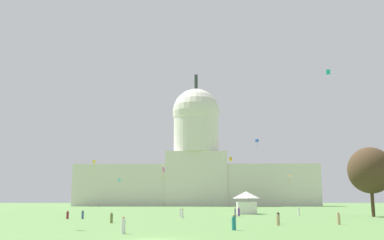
# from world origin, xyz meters

# --- Properties ---
(ground_plane) EXTENTS (800.00, 800.00, 0.00)m
(ground_plane) POSITION_xyz_m (0.00, 0.00, 0.00)
(ground_plane) COLOR #567F42
(capitol_building) EXTENTS (123.47, 24.80, 69.25)m
(capitol_building) POSITION_xyz_m (0.96, 191.05, 21.06)
(capitol_building) COLOR beige
(capitol_building) RESTS_ON ground_plane
(event_tent) EXTENTS (4.67, 7.16, 5.19)m
(event_tent) POSITION_xyz_m (14.29, 66.97, 2.56)
(event_tent) COLOR white
(event_tent) RESTS_ON ground_plane
(tree_east_mid) EXTENTS (11.83, 11.79, 13.61)m
(tree_east_mid) POSITION_xyz_m (37.37, 50.54, 9.02)
(tree_east_mid) COLOR #42301E
(tree_east_mid) RESTS_ON ground_plane
(person_white_mid_right) EXTENTS (0.54, 0.54, 1.68)m
(person_white_mid_right) POSITION_xyz_m (-3.83, 6.46, 0.76)
(person_white_mid_right) COLOR silver
(person_white_mid_right) RESTS_ON ground_plane
(person_tan_back_left) EXTENTS (0.52, 0.52, 1.65)m
(person_tan_back_left) POSITION_xyz_m (22.32, 23.02, 0.75)
(person_tan_back_left) COLOR tan
(person_tan_back_left) RESTS_ON ground_plane
(person_denim_mid_center) EXTENTS (0.43, 0.43, 1.56)m
(person_denim_mid_center) POSITION_xyz_m (-16.87, 40.06, 0.71)
(person_denim_mid_center) COLOR #3D5684
(person_denim_mid_center) RESTS_ON ground_plane
(person_white_back_right) EXTENTS (0.37, 0.37, 1.74)m
(person_white_back_right) POSITION_xyz_m (24.22, 56.76, 0.80)
(person_white_back_right) COLOR silver
(person_white_back_right) RESTS_ON ground_plane
(person_olive_front_left) EXTENTS (0.45, 0.45, 1.54)m
(person_olive_front_left) POSITION_xyz_m (-9.05, 26.43, 0.70)
(person_olive_front_left) COLOR olive
(person_olive_front_left) RESTS_ON ground_plane
(person_white_mid_left) EXTENTS (0.45, 0.45, 1.69)m
(person_white_mid_left) POSITION_xyz_m (-0.20, 47.72, 0.78)
(person_white_mid_left) COLOR silver
(person_white_mid_left) RESTS_ON ground_plane
(person_teal_near_tent) EXTENTS (0.51, 0.51, 1.66)m
(person_teal_near_tent) POSITION_xyz_m (7.47, 11.84, 0.75)
(person_teal_near_tent) COLOR #1E757A
(person_teal_near_tent) RESTS_ON ground_plane
(person_black_deep_crowd) EXTENTS (0.51, 0.51, 1.68)m
(person_black_deep_crowd) POSITION_xyz_m (14.58, 25.10, 0.77)
(person_black_deep_crowd) COLOR black
(person_black_deep_crowd) RESTS_ON ground_plane
(person_tan_edge_east) EXTENTS (0.54, 0.54, 1.46)m
(person_tan_edge_east) POSITION_xyz_m (13.77, 20.59, 0.66)
(person_tan_edge_east) COLOR tan
(person_tan_edge_east) RESTS_ON ground_plane
(person_white_front_center) EXTENTS (0.61, 0.61, 1.75)m
(person_white_front_center) POSITION_xyz_m (0.37, 43.36, 0.79)
(person_white_front_center) COLOR silver
(person_white_front_center) RESTS_ON ground_plane
(person_grey_near_tree_east) EXTENTS (0.52, 0.52, 1.75)m
(person_grey_near_tree_east) POSITION_xyz_m (10.35, 49.04, 0.81)
(person_grey_near_tree_east) COLOR gray
(person_grey_near_tree_east) RESTS_ON ground_plane
(person_maroon_edge_west) EXTENTS (0.42, 0.42, 1.47)m
(person_maroon_edge_west) POSITION_xyz_m (-19.42, 39.76, 0.66)
(person_maroon_edge_west) COLOR maroon
(person_maroon_edge_west) RESTS_ON ground_plane
(person_purple_back_center) EXTENTS (0.63, 0.63, 1.76)m
(person_purple_back_center) POSITION_xyz_m (11.43, 53.90, 0.80)
(person_purple_back_center) COLOR #703D93
(person_purple_back_center) RESTS_ON ground_plane
(kite_orange_low) EXTENTS (1.61, 1.22, 2.97)m
(kite_orange_low) POSITION_xyz_m (36.08, 123.54, 11.15)
(kite_orange_low) COLOR orange
(kite_blue_mid) EXTENTS (1.49, 1.50, 4.48)m
(kite_blue_mid) POSITION_xyz_m (26.92, 145.20, 27.46)
(kite_blue_mid) COLOR blue
(kite_turquoise_mid) EXTENTS (0.92, 0.26, 1.13)m
(kite_turquoise_mid) POSITION_xyz_m (31.91, 56.45, 31.03)
(kite_turquoise_mid) COLOR teal
(kite_magenta_low) EXTENTS (0.71, 0.60, 2.92)m
(kite_magenta_low) POSITION_xyz_m (-4.89, 63.45, 9.85)
(kite_magenta_low) COLOR #D1339E
(kite_cyan_low) EXTENTS (0.88, 0.85, 0.99)m
(kite_cyan_low) POSITION_xyz_m (-23.54, 109.13, 9.70)
(kite_cyan_low) COLOR #33BCDB
(kite_gold_low) EXTENTS (0.80, 0.86, 1.10)m
(kite_gold_low) POSITION_xyz_m (11.59, 79.65, 13.90)
(kite_gold_low) COLOR gold
(kite_yellow_low) EXTENTS (1.04, 0.45, 4.41)m
(kite_yellow_low) POSITION_xyz_m (-33.13, 112.87, 15.65)
(kite_yellow_low) COLOR yellow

